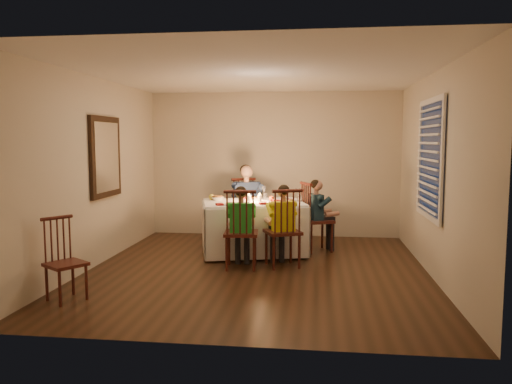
# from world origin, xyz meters

# --- Properties ---
(ground) EXTENTS (5.00, 5.00, 0.00)m
(ground) POSITION_xyz_m (0.00, 0.00, 0.00)
(ground) COLOR black
(ground) RESTS_ON ground
(wall_left) EXTENTS (0.02, 5.00, 2.60)m
(wall_left) POSITION_xyz_m (-2.25, 0.00, 1.30)
(wall_left) COLOR beige
(wall_left) RESTS_ON ground
(wall_right) EXTENTS (0.02, 5.00, 2.60)m
(wall_right) POSITION_xyz_m (2.25, 0.00, 1.30)
(wall_right) COLOR beige
(wall_right) RESTS_ON ground
(wall_back) EXTENTS (4.50, 0.02, 2.60)m
(wall_back) POSITION_xyz_m (0.00, 2.50, 1.30)
(wall_back) COLOR beige
(wall_back) RESTS_ON ground
(ceiling) EXTENTS (5.00, 5.00, 0.00)m
(ceiling) POSITION_xyz_m (0.00, 0.00, 2.60)
(ceiling) COLOR white
(ceiling) RESTS_ON wall_back
(dining_table) EXTENTS (1.77, 1.46, 0.77)m
(dining_table) POSITION_xyz_m (-0.18, 0.99, 0.57)
(dining_table) COLOR white
(dining_table) RESTS_ON ground
(chair_adult) EXTENTS (0.59, 0.58, 1.09)m
(chair_adult) POSITION_xyz_m (-0.39, 1.78, 0.00)
(chair_adult) COLOR #39160F
(chair_adult) RESTS_ON ground
(chair_near_left) EXTENTS (0.48, 0.46, 1.09)m
(chair_near_left) POSITION_xyz_m (-0.23, 0.08, 0.00)
(chair_near_left) COLOR #39160F
(chair_near_left) RESTS_ON ground
(chair_near_right) EXTENTS (0.58, 0.57, 1.09)m
(chair_near_right) POSITION_xyz_m (0.32, 0.24, 0.00)
(chair_near_right) COLOR #39160F
(chair_near_right) RESTS_ON ground
(chair_end) EXTENTS (0.57, 0.58, 1.09)m
(chair_end) POSITION_xyz_m (0.79, 1.28, 0.00)
(chair_end) COLOR #39160F
(chair_end) RESTS_ON ground
(chair_extra) EXTENTS (0.51, 0.51, 0.91)m
(chair_extra) POSITION_xyz_m (-1.90, -1.52, 0.00)
(chair_extra) COLOR #39160F
(chair_extra) RESTS_ON ground
(adult) EXTENTS (0.65, 0.62, 1.33)m
(adult) POSITION_xyz_m (-0.39, 1.78, 0.00)
(adult) COLOR navy
(adult) RESTS_ON ground
(child_green) EXTENTS (0.41, 0.39, 1.12)m
(child_green) POSITION_xyz_m (-0.23, 0.08, 0.00)
(child_green) COLOR green
(child_green) RESTS_ON ground
(child_yellow) EXTENTS (0.50, 0.48, 1.14)m
(child_yellow) POSITION_xyz_m (0.32, 0.24, 0.00)
(child_yellow) COLOR yellow
(child_yellow) RESTS_ON ground
(child_teal) EXTENTS (0.48, 0.49, 1.13)m
(child_teal) POSITION_xyz_m (0.79, 1.28, 0.00)
(child_teal) COLOR #172E3B
(child_teal) RESTS_ON ground
(setting_adult) EXTENTS (0.32, 0.32, 0.02)m
(setting_adult) POSITION_xyz_m (-0.22, 1.34, 0.81)
(setting_adult) COLOR white
(setting_adult) RESTS_ON dining_table
(setting_green) EXTENTS (0.32, 0.32, 0.02)m
(setting_green) POSITION_xyz_m (-0.43, 0.56, 0.81)
(setting_green) COLOR white
(setting_green) RESTS_ON dining_table
(setting_yellow) EXTENTS (0.32, 0.32, 0.02)m
(setting_yellow) POSITION_xyz_m (0.17, 0.74, 0.81)
(setting_yellow) COLOR white
(setting_yellow) RESTS_ON dining_table
(setting_teal) EXTENTS (0.32, 0.32, 0.02)m
(setting_teal) POSITION_xyz_m (0.34, 1.09, 0.81)
(setting_teal) COLOR white
(setting_teal) RESTS_ON dining_table
(candle_left) EXTENTS (0.06, 0.06, 0.10)m
(candle_left) POSITION_xyz_m (-0.25, 0.98, 0.85)
(candle_left) COLOR white
(candle_left) RESTS_ON dining_table
(candle_right) EXTENTS (0.06, 0.06, 0.10)m
(candle_right) POSITION_xyz_m (-0.08, 1.02, 0.85)
(candle_right) COLOR white
(candle_right) RESTS_ON dining_table
(squash) EXTENTS (0.09, 0.09, 0.09)m
(squash) POSITION_xyz_m (-0.86, 1.15, 0.85)
(squash) COLOR yellow
(squash) RESTS_ON dining_table
(orange_fruit) EXTENTS (0.08, 0.08, 0.08)m
(orange_fruit) POSITION_xyz_m (0.09, 1.12, 0.84)
(orange_fruit) COLOR #FF5915
(orange_fruit) RESTS_ON dining_table
(serving_bowl) EXTENTS (0.27, 0.27, 0.05)m
(serving_bowl) POSITION_xyz_m (-0.77, 1.13, 0.83)
(serving_bowl) COLOR white
(serving_bowl) RESTS_ON dining_table
(wall_mirror) EXTENTS (0.06, 0.95, 1.15)m
(wall_mirror) POSITION_xyz_m (-2.22, 0.30, 1.50)
(wall_mirror) COLOR black
(wall_mirror) RESTS_ON wall_left
(window_blinds) EXTENTS (0.07, 1.34, 1.54)m
(window_blinds) POSITION_xyz_m (2.21, 0.10, 1.50)
(window_blinds) COLOR #0D1A35
(window_blinds) RESTS_ON wall_right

